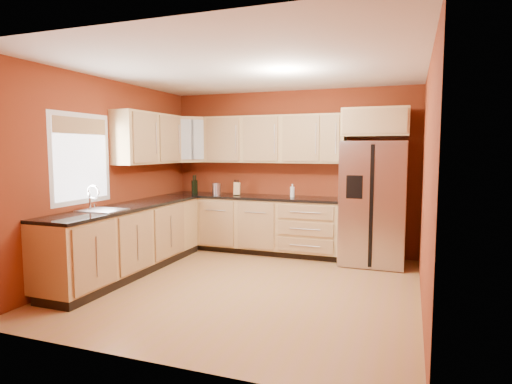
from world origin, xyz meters
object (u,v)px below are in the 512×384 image
(knife_block, at_px, (237,189))
(wine_bottle_a, at_px, (194,185))
(canister_left, at_px, (217,189))
(soap_dispenser, at_px, (292,191))
(refrigerator, at_px, (373,203))

(knife_block, bearing_deg, wine_bottle_a, 170.97)
(canister_left, height_order, wine_bottle_a, wine_bottle_a)
(wine_bottle_a, xyz_separation_m, soap_dispenser, (1.68, 0.09, -0.05))
(wine_bottle_a, bearing_deg, knife_block, 5.08)
(wine_bottle_a, relative_size, soap_dispenser, 1.52)
(refrigerator, xyz_separation_m, wine_bottle_a, (-2.92, -0.00, 0.19))
(refrigerator, relative_size, wine_bottle_a, 5.71)
(refrigerator, height_order, wine_bottle_a, refrigerator)
(wine_bottle_a, bearing_deg, canister_left, 5.82)
(refrigerator, height_order, canister_left, refrigerator)
(canister_left, bearing_deg, knife_block, 4.18)
(canister_left, height_order, knife_block, knife_block)
(canister_left, relative_size, soap_dispenser, 0.89)
(refrigerator, distance_m, soap_dispenser, 1.25)
(knife_block, height_order, soap_dispenser, same)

